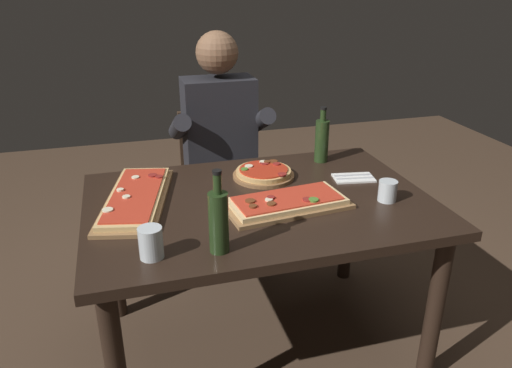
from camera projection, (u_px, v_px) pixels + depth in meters
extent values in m
plane|color=#4C3828|center=(259.00, 342.00, 2.32)|extent=(6.40, 6.40, 0.00)
cube|color=black|center=(259.00, 204.00, 2.03)|extent=(1.40, 0.96, 0.04)
cylinder|color=black|center=(435.00, 310.00, 1.98)|extent=(0.07, 0.07, 0.70)
cylinder|color=black|center=(113.00, 254.00, 2.38)|extent=(0.07, 0.07, 0.70)
cylinder|color=black|center=(348.00, 221.00, 2.69)|extent=(0.07, 0.07, 0.70)
cube|color=olive|center=(287.00, 205.00, 1.96)|extent=(0.51, 0.28, 0.02)
cube|color=#E5C184|center=(287.00, 201.00, 1.95)|extent=(0.47, 0.25, 0.02)
cube|color=red|center=(287.00, 198.00, 1.95)|extent=(0.43, 0.22, 0.01)
cylinder|color=#4C7F2D|center=(314.00, 200.00, 1.92)|extent=(0.04, 0.04, 0.01)
cylinder|color=maroon|center=(271.00, 197.00, 1.94)|extent=(0.03, 0.03, 0.01)
cylinder|color=brown|center=(250.00, 201.00, 1.91)|extent=(0.04, 0.04, 0.01)
cylinder|color=brown|center=(271.00, 204.00, 1.88)|extent=(0.03, 0.03, 0.01)
cylinder|color=brown|center=(253.00, 206.00, 1.86)|extent=(0.03, 0.03, 0.01)
cylinder|color=maroon|center=(308.00, 199.00, 1.92)|extent=(0.04, 0.04, 0.01)
cylinder|color=beige|center=(269.00, 200.00, 1.92)|extent=(0.03, 0.03, 0.01)
cube|color=olive|center=(136.00, 200.00, 2.00)|extent=(0.36, 0.65, 0.02)
cube|color=#DBB270|center=(136.00, 196.00, 1.99)|extent=(0.33, 0.60, 0.02)
cube|color=red|center=(136.00, 193.00, 1.99)|extent=(0.29, 0.55, 0.01)
cylinder|color=beige|center=(120.00, 190.00, 2.00)|extent=(0.03, 0.03, 0.01)
cylinder|color=maroon|center=(153.00, 175.00, 2.15)|extent=(0.04, 0.04, 0.01)
cylinder|color=beige|center=(108.00, 210.00, 1.84)|extent=(0.04, 0.04, 0.01)
cylinder|color=maroon|center=(159.00, 177.00, 2.14)|extent=(0.03, 0.03, 0.01)
cylinder|color=beige|center=(126.00, 197.00, 1.94)|extent=(0.03, 0.03, 0.01)
cylinder|color=beige|center=(135.00, 177.00, 2.13)|extent=(0.03, 0.03, 0.01)
cylinder|color=brown|center=(264.00, 176.00, 2.24)|extent=(0.28, 0.28, 0.02)
cylinder|color=tan|center=(264.00, 172.00, 2.23)|extent=(0.25, 0.25, 0.02)
cylinder|color=#B72D19|center=(264.00, 169.00, 2.23)|extent=(0.22, 0.22, 0.01)
cylinder|color=brown|center=(267.00, 162.00, 2.30)|extent=(0.03, 0.03, 0.01)
cylinder|color=maroon|center=(277.00, 164.00, 2.27)|extent=(0.03, 0.03, 0.01)
cylinder|color=maroon|center=(264.00, 163.00, 2.29)|extent=(0.04, 0.04, 0.00)
cylinder|color=beige|center=(263.00, 162.00, 2.30)|extent=(0.03, 0.03, 0.00)
cylinder|color=beige|center=(249.00, 166.00, 2.25)|extent=(0.04, 0.04, 0.01)
cylinder|color=#4C7F2D|center=(244.00, 169.00, 2.22)|extent=(0.03, 0.03, 0.01)
cylinder|color=brown|center=(273.00, 161.00, 2.31)|extent=(0.04, 0.04, 0.01)
cylinder|color=maroon|center=(282.00, 174.00, 2.16)|extent=(0.04, 0.04, 0.01)
cylinder|color=#233819|center=(219.00, 223.00, 1.61)|extent=(0.07, 0.07, 0.21)
cylinder|color=#233819|center=(217.00, 184.00, 1.56)|extent=(0.03, 0.03, 0.07)
cylinder|color=black|center=(217.00, 172.00, 1.54)|extent=(0.03, 0.03, 0.01)
cylinder|color=#233819|center=(322.00, 141.00, 2.40)|extent=(0.07, 0.07, 0.21)
cylinder|color=#233819|center=(323.00, 115.00, 2.34)|extent=(0.03, 0.03, 0.06)
cylinder|color=black|center=(324.00, 108.00, 2.33)|extent=(0.03, 0.03, 0.01)
cylinder|color=silver|center=(388.00, 191.00, 2.00)|extent=(0.08, 0.08, 0.09)
cylinder|color=#5B3814|center=(387.00, 196.00, 2.01)|extent=(0.06, 0.06, 0.04)
cylinder|color=silver|center=(151.00, 243.00, 1.60)|extent=(0.08, 0.08, 0.11)
cylinder|color=#5B3814|center=(152.00, 251.00, 1.61)|extent=(0.07, 0.07, 0.04)
cube|color=white|center=(354.00, 178.00, 2.23)|extent=(0.20, 0.14, 0.01)
cube|color=silver|center=(355.00, 178.00, 2.21)|extent=(0.17, 0.04, 0.00)
cube|color=silver|center=(353.00, 175.00, 2.24)|extent=(0.17, 0.04, 0.00)
cube|color=#3D2B1E|center=(221.00, 193.00, 2.83)|extent=(0.44, 0.44, 0.04)
cube|color=#3D2B1E|center=(213.00, 144.00, 2.92)|extent=(0.40, 0.04, 0.42)
cylinder|color=#3D2B1E|center=(196.00, 248.00, 2.71)|extent=(0.04, 0.04, 0.41)
cylinder|color=#3D2B1E|center=(262.00, 238.00, 2.80)|extent=(0.04, 0.04, 0.41)
cylinder|color=#3D2B1E|center=(186.00, 217.00, 3.04)|extent=(0.04, 0.04, 0.41)
cylinder|color=#3D2B1E|center=(245.00, 210.00, 3.14)|extent=(0.04, 0.04, 0.41)
cylinder|color=#23232D|center=(211.00, 242.00, 2.73)|extent=(0.11, 0.11, 0.45)
cylinder|color=#23232D|center=(246.00, 237.00, 2.78)|extent=(0.11, 0.11, 0.45)
cube|color=#23232D|center=(225.00, 187.00, 2.71)|extent=(0.34, 0.40, 0.12)
cube|color=#232328|center=(219.00, 126.00, 2.68)|extent=(0.38, 0.22, 0.52)
sphere|color=brown|center=(217.00, 53.00, 2.52)|extent=(0.22, 0.22, 0.22)
cylinder|color=#232328|center=(180.00, 127.00, 2.57)|extent=(0.09, 0.31, 0.21)
cylinder|color=#232328|center=(261.00, 121.00, 2.68)|extent=(0.09, 0.31, 0.21)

